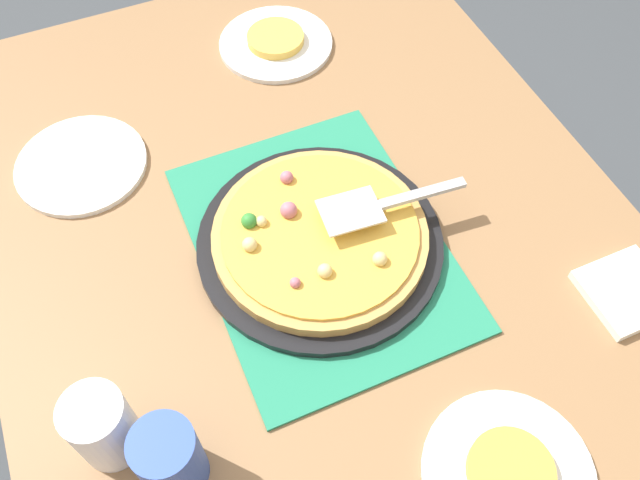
% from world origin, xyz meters
% --- Properties ---
extents(ground_plane, '(8.00, 8.00, 0.00)m').
position_xyz_m(ground_plane, '(0.00, 0.00, 0.00)').
color(ground_plane, '#3D4247').
extents(dining_table, '(1.40, 1.00, 0.75)m').
position_xyz_m(dining_table, '(0.00, 0.00, 0.64)').
color(dining_table, olive).
rests_on(dining_table, ground_plane).
extents(placemat, '(0.48, 0.36, 0.01)m').
position_xyz_m(placemat, '(0.00, 0.00, 0.75)').
color(placemat, '#237F5B').
rests_on(placemat, dining_table).
extents(pizza_pan, '(0.38, 0.38, 0.01)m').
position_xyz_m(pizza_pan, '(0.00, 0.00, 0.76)').
color(pizza_pan, black).
rests_on(pizza_pan, placemat).
extents(pizza, '(0.33, 0.33, 0.05)m').
position_xyz_m(pizza, '(0.00, 0.00, 0.78)').
color(pizza, tan).
rests_on(pizza, pizza_pan).
extents(plate_near_left, '(0.22, 0.22, 0.01)m').
position_xyz_m(plate_near_left, '(0.47, -0.11, 0.76)').
color(plate_near_left, white).
rests_on(plate_near_left, dining_table).
extents(plate_far_right, '(0.22, 0.22, 0.01)m').
position_xyz_m(plate_far_right, '(-0.41, -0.08, 0.76)').
color(plate_far_right, white).
rests_on(plate_far_right, dining_table).
extents(plate_side, '(0.22, 0.22, 0.01)m').
position_xyz_m(plate_side, '(0.31, 0.31, 0.76)').
color(plate_side, white).
rests_on(plate_side, dining_table).
extents(served_slice_left, '(0.11, 0.11, 0.02)m').
position_xyz_m(served_slice_left, '(0.47, -0.11, 0.77)').
color(served_slice_left, '#EAB747').
rests_on(served_slice_left, plate_near_left).
extents(served_slice_right, '(0.11, 0.11, 0.02)m').
position_xyz_m(served_slice_right, '(-0.41, -0.08, 0.77)').
color(served_slice_right, gold).
rests_on(served_slice_right, plate_far_right).
extents(cup_near, '(0.08, 0.08, 0.12)m').
position_xyz_m(cup_near, '(-0.24, 0.30, 0.81)').
color(cup_near, '#3351AD').
rests_on(cup_near, dining_table).
extents(cup_far, '(0.08, 0.08, 0.12)m').
position_xyz_m(cup_far, '(-0.17, 0.37, 0.81)').
color(cup_far, white).
rests_on(cup_far, dining_table).
extents(pizza_server, '(0.08, 0.23, 0.01)m').
position_xyz_m(pizza_server, '(-0.01, -0.10, 0.82)').
color(pizza_server, silver).
rests_on(pizza_server, pizza).
extents(napkin_stack, '(0.12, 0.12, 0.02)m').
position_xyz_m(napkin_stack, '(-0.26, -0.38, 0.76)').
color(napkin_stack, white).
rests_on(napkin_stack, dining_table).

